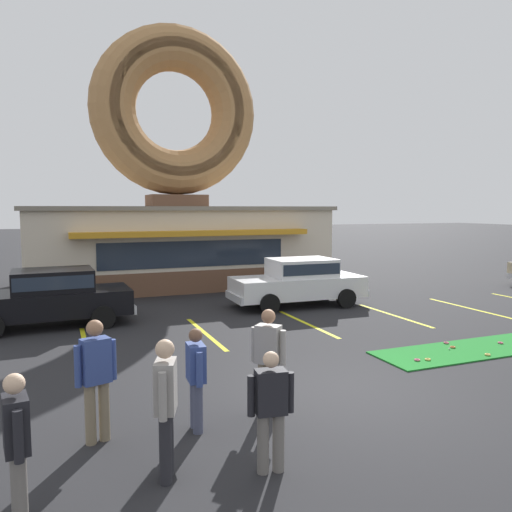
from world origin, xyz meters
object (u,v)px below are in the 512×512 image
pedestrian_leather_jacket_man (196,375)px  pedestrian_beanie_man (96,374)px  pedestrian_hooded_kid (166,402)px  golf_ball (449,349)px  car_white (299,280)px  trash_bin (329,273)px  pedestrian_crossing_woman (271,406)px  pedestrian_blue_sweater_man (17,442)px  pedestrian_clipboard_woman (268,356)px  car_black (50,296)px

pedestrian_leather_jacket_man → pedestrian_beanie_man: size_ratio=0.88×
pedestrian_hooded_kid → golf_ball: bearing=22.7°
car_white → trash_bin: car_white is taller
pedestrian_beanie_man → car_white: bearing=47.7°
car_white → pedestrian_crossing_woman: 10.73m
pedestrian_blue_sweater_man → trash_bin: size_ratio=1.66×
pedestrian_leather_jacket_man → trash_bin: pedestrian_leather_jacket_man is taller
golf_ball → car_white: size_ratio=0.01×
pedestrian_crossing_woman → trash_bin: pedestrian_crossing_woman is taller
pedestrian_clipboard_woman → pedestrian_beanie_man: 2.61m
pedestrian_leather_jacket_man → pedestrian_beanie_man: pedestrian_beanie_man is taller
golf_ball → pedestrian_blue_sweater_man: 9.44m
pedestrian_leather_jacket_man → pedestrian_beanie_man: (-1.39, 0.15, 0.14)m
pedestrian_leather_jacket_man → pedestrian_beanie_man: 1.41m
golf_ball → trash_bin: 10.24m
pedestrian_hooded_kid → pedestrian_beanie_man: bearing=117.9°
pedestrian_blue_sweater_man → trash_bin: bearing=49.3°
car_white → pedestrian_crossing_woman: car_white is taller
car_black → pedestrian_blue_sweater_man: 9.33m
pedestrian_blue_sweater_man → pedestrian_crossing_woman: bearing=-0.3°
car_black → pedestrian_beanie_man: pedestrian_beanie_man is taller
car_black → pedestrian_hooded_kid: bearing=-81.3°
car_white → pedestrian_blue_sweater_man: bearing=-130.3°
pedestrian_blue_sweater_man → pedestrian_beanie_man: 1.86m
golf_ball → pedestrian_blue_sweater_man: pedestrian_blue_sweater_man is taller
pedestrian_hooded_kid → pedestrian_crossing_woman: (1.24, -0.31, -0.12)m
pedestrian_blue_sweater_man → trash_bin: pedestrian_blue_sweater_man is taller
car_black → pedestrian_clipboard_woman: size_ratio=2.71×
pedestrian_clipboard_woman → pedestrian_blue_sweater_man: bearing=-155.4°
golf_ball → pedestrian_leather_jacket_man: size_ratio=0.03×
car_white → trash_bin: bearing=48.5°
pedestrian_crossing_woman → pedestrian_beanie_man: bearing=139.7°
pedestrian_beanie_man → pedestrian_crossing_woman: 2.55m
car_black → pedestrian_beanie_man: 7.73m
golf_ball → pedestrian_blue_sweater_man: size_ratio=0.03×
golf_ball → trash_bin: bearing=75.5°
car_white → pedestrian_leather_jacket_man: (-5.69, -7.92, -0.03)m
pedestrian_beanie_man → pedestrian_crossing_woman: (1.94, -1.64, -0.13)m
trash_bin → car_white: bearing=-131.5°
golf_ball → pedestrian_hooded_kid: bearing=-157.3°
car_black → pedestrian_crossing_woman: car_black is taller
pedestrian_hooded_kid → pedestrian_crossing_woman: bearing=-14.3°
car_black → pedestrian_hooded_kid: size_ratio=2.66×
car_black → car_white: size_ratio=1.00×
car_black → car_white: (7.76, 0.07, 0.00)m
car_white → pedestrian_clipboard_woman: bearing=-119.9°
golf_ball → pedestrian_clipboard_woman: bearing=-162.1°
pedestrian_hooded_kid → pedestrian_clipboard_woman: 2.31m
pedestrian_clipboard_woman → trash_bin: 14.03m
pedestrian_blue_sweater_man → pedestrian_hooded_kid: bearing=10.6°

